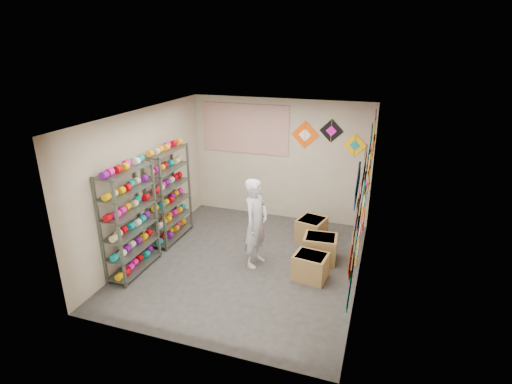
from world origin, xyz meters
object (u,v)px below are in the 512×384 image
(shelf_rack_front, at_px, (130,221))
(shelf_rack_back, at_px, (169,195))
(carton_a, at_px, (310,267))
(shopkeeper, at_px, (256,223))
(carton_b, at_px, (320,248))
(carton_c, at_px, (311,230))

(shelf_rack_front, distance_m, shelf_rack_back, 1.30)
(shelf_rack_front, bearing_deg, carton_a, 13.60)
(shelf_rack_front, xyz_separation_m, carton_a, (3.00, 0.73, -0.72))
(shopkeeper, bearing_deg, carton_b, -53.92)
(shelf_rack_front, bearing_deg, carton_b, 24.46)
(shopkeeper, relative_size, carton_a, 3.01)
(shelf_rack_back, bearing_deg, carton_c, 16.32)
(carton_a, relative_size, carton_c, 0.99)
(shelf_rack_front, relative_size, carton_b, 3.20)
(shelf_rack_front, xyz_separation_m, shelf_rack_back, (0.00, 1.30, 0.00))
(shelf_rack_back, xyz_separation_m, carton_c, (2.74, 0.80, -0.71))
(shopkeeper, xyz_separation_m, carton_c, (0.78, 1.21, -0.58))
(shopkeeper, relative_size, carton_b, 2.75)
(shelf_rack_front, height_order, carton_a, shelf_rack_front)
(carton_b, xyz_separation_m, carton_c, (-0.30, 0.72, -0.00))
(carton_b, bearing_deg, shelf_rack_back, 177.14)
(shelf_rack_back, relative_size, carton_c, 3.45)
(carton_c, bearing_deg, shopkeeper, -108.72)
(shelf_rack_front, bearing_deg, shelf_rack_back, 90.00)
(carton_a, xyz_separation_m, carton_c, (-0.26, 1.38, 0.01))
(shelf_rack_back, relative_size, carton_a, 3.50)
(shelf_rack_front, height_order, carton_c, shelf_rack_front)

